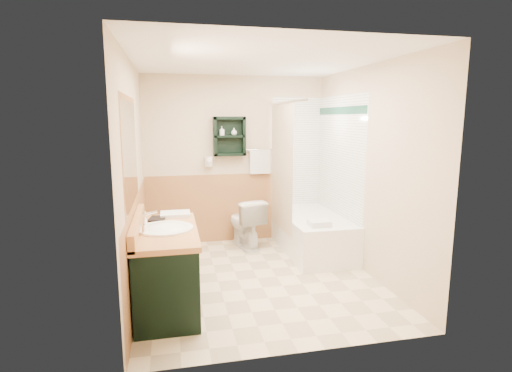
# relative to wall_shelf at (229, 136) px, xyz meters

# --- Properties ---
(floor) EXTENTS (3.00, 3.00, 0.00)m
(floor) POSITION_rel_wall_shelf_xyz_m (0.10, -1.41, -1.55)
(floor) COLOR beige
(floor) RESTS_ON ground
(back_wall) EXTENTS (2.60, 0.04, 2.40)m
(back_wall) POSITION_rel_wall_shelf_xyz_m (0.10, 0.11, -0.35)
(back_wall) COLOR beige
(back_wall) RESTS_ON ground
(left_wall) EXTENTS (0.04, 3.00, 2.40)m
(left_wall) POSITION_rel_wall_shelf_xyz_m (-1.22, -1.41, -0.35)
(left_wall) COLOR beige
(left_wall) RESTS_ON ground
(right_wall) EXTENTS (0.04, 3.00, 2.40)m
(right_wall) POSITION_rel_wall_shelf_xyz_m (1.42, -1.41, -0.35)
(right_wall) COLOR beige
(right_wall) RESTS_ON ground
(ceiling) EXTENTS (2.60, 3.00, 0.04)m
(ceiling) POSITION_rel_wall_shelf_xyz_m (0.10, -1.41, 0.87)
(ceiling) COLOR white
(ceiling) RESTS_ON back_wall
(wainscot_left) EXTENTS (2.98, 2.98, 1.00)m
(wainscot_left) POSITION_rel_wall_shelf_xyz_m (-1.19, -1.41, -1.05)
(wainscot_left) COLOR tan
(wainscot_left) RESTS_ON left_wall
(wainscot_back) EXTENTS (2.58, 2.58, 1.00)m
(wainscot_back) POSITION_rel_wall_shelf_xyz_m (0.10, 0.08, -1.05)
(wainscot_back) COLOR tan
(wainscot_back) RESTS_ON back_wall
(mirror_frame) EXTENTS (1.30, 1.30, 1.00)m
(mirror_frame) POSITION_rel_wall_shelf_xyz_m (-1.17, -1.96, -0.05)
(mirror_frame) COLOR #9A6132
(mirror_frame) RESTS_ON left_wall
(mirror_glass) EXTENTS (1.20, 1.20, 0.90)m
(mirror_glass) POSITION_rel_wall_shelf_xyz_m (-1.17, -1.96, -0.05)
(mirror_glass) COLOR white
(mirror_glass) RESTS_ON left_wall
(tile_right) EXTENTS (1.50, 1.50, 2.10)m
(tile_right) POSITION_rel_wall_shelf_xyz_m (1.38, -0.66, -0.50)
(tile_right) COLOR white
(tile_right) RESTS_ON right_wall
(tile_back) EXTENTS (0.95, 0.95, 2.10)m
(tile_back) POSITION_rel_wall_shelf_xyz_m (1.13, 0.07, -0.50)
(tile_back) COLOR white
(tile_back) RESTS_ON back_wall
(tile_accent) EXTENTS (1.50, 1.50, 0.10)m
(tile_accent) POSITION_rel_wall_shelf_xyz_m (1.37, -0.66, 0.35)
(tile_accent) COLOR #134432
(tile_accent) RESTS_ON right_wall
(wall_shelf) EXTENTS (0.45, 0.15, 0.55)m
(wall_shelf) POSITION_rel_wall_shelf_xyz_m (0.00, 0.00, 0.00)
(wall_shelf) COLOR black
(wall_shelf) RESTS_ON back_wall
(hair_dryer) EXTENTS (0.10, 0.24, 0.18)m
(hair_dryer) POSITION_rel_wall_shelf_xyz_m (-0.30, 0.02, -0.35)
(hair_dryer) COLOR silver
(hair_dryer) RESTS_ON back_wall
(towel_bar) EXTENTS (0.40, 0.06, 0.40)m
(towel_bar) POSITION_rel_wall_shelf_xyz_m (0.45, 0.04, -0.20)
(towel_bar) COLOR silver
(towel_bar) RESTS_ON back_wall
(curtain_rod) EXTENTS (0.03, 1.60, 0.03)m
(curtain_rod) POSITION_rel_wall_shelf_xyz_m (0.63, -0.66, 0.45)
(curtain_rod) COLOR silver
(curtain_rod) RESTS_ON back_wall
(shower_curtain) EXTENTS (1.05, 1.05, 1.70)m
(shower_curtain) POSITION_rel_wall_shelf_xyz_m (0.63, -0.48, -0.40)
(shower_curtain) COLOR #C7B496
(shower_curtain) RESTS_ON curtain_rod
(vanity) EXTENTS (0.59, 1.22, 0.77)m
(vanity) POSITION_rel_wall_shelf_xyz_m (-0.89, -1.89, -1.16)
(vanity) COLOR black
(vanity) RESTS_ON ground
(bathtub) EXTENTS (0.77, 1.50, 0.51)m
(bathtub) POSITION_rel_wall_shelf_xyz_m (1.03, -0.66, -1.29)
(bathtub) COLOR white
(bathtub) RESTS_ON ground
(toilet) EXTENTS (0.55, 0.77, 0.68)m
(toilet) POSITION_rel_wall_shelf_xyz_m (0.18, -0.24, -1.21)
(toilet) COLOR white
(toilet) RESTS_ON ground
(counter_towel) EXTENTS (0.31, 0.24, 0.04)m
(counter_towel) POSITION_rel_wall_shelf_xyz_m (-0.79, -1.39, -0.76)
(counter_towel) COLOR silver
(counter_towel) RESTS_ON vanity
(vanity_book) EXTENTS (0.17, 0.05, 0.22)m
(vanity_book) POSITION_rel_wall_shelf_xyz_m (-1.06, -1.50, -0.66)
(vanity_book) COLOR black
(vanity_book) RESTS_ON vanity
(tub_towel) EXTENTS (0.25, 0.21, 0.07)m
(tub_towel) POSITION_rel_wall_shelf_xyz_m (0.92, -1.19, -1.00)
(tub_towel) COLOR silver
(tub_towel) RESTS_ON bathtub
(soap_bottle_a) EXTENTS (0.08, 0.13, 0.06)m
(soap_bottle_a) POSITION_rel_wall_shelf_xyz_m (-0.11, -0.01, 0.04)
(soap_bottle_a) COLOR white
(soap_bottle_a) RESTS_ON wall_shelf
(soap_bottle_b) EXTENTS (0.08, 0.10, 0.08)m
(soap_bottle_b) POSITION_rel_wall_shelf_xyz_m (0.07, -0.01, 0.06)
(soap_bottle_b) COLOR white
(soap_bottle_b) RESTS_ON wall_shelf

